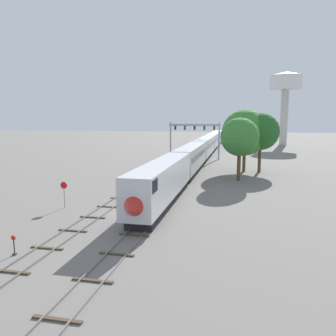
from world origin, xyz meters
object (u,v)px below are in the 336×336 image
object	(u,v)px
signal_gantry	(194,132)
switch_stand	(14,248)
trackside_tree_mid	(261,132)
trackside_tree_right	(245,133)
passenger_train	(205,147)
water_tower	(286,86)
stop_sign	(64,191)
trackside_tree_left	(240,137)

from	to	relation	value
signal_gantry	switch_stand	distance (m)	59.41
trackside_tree_mid	trackside_tree_right	distance (m)	2.69
passenger_train	trackside_tree_mid	xyz separation A→B (m)	(11.79, -18.77, 4.62)
water_tower	trackside_tree_mid	size ratio (longest dim) A/B	2.40
signal_gantry	stop_sign	size ratio (longest dim) A/B	4.20
passenger_train	trackside_tree_right	bearing A→B (deg)	-63.95
trackside_tree_right	water_tower	bearing A→B (deg)	77.60
switch_stand	signal_gantry	bearing A→B (deg)	85.30
switch_stand	stop_sign	distance (m)	12.67
stop_sign	trackside_tree_left	size ratio (longest dim) A/B	0.30
trackside_tree_left	trackside_tree_right	bearing A→B (deg)	84.65
passenger_train	trackside_tree_left	distance (m)	29.49
stop_sign	trackside_tree_left	bearing A→B (deg)	48.01
signal_gantry	passenger_train	bearing A→B (deg)	35.35
signal_gantry	switch_stand	size ratio (longest dim) A/B	8.29
passenger_train	switch_stand	bearing A→B (deg)	-96.69
switch_stand	trackside_tree_left	size ratio (longest dim) A/B	0.15
signal_gantry	water_tower	bearing A→B (deg)	61.53
trackside_tree_left	trackside_tree_mid	size ratio (longest dim) A/B	0.92
switch_stand	water_tower	bearing A→B (deg)	74.04
passenger_train	stop_sign	world-z (taller)	passenger_train
stop_sign	trackside_tree_right	bearing A→B (deg)	57.17
passenger_train	trackside_tree_right	xyz separation A→B (m)	(9.11, -18.64, 4.40)
passenger_train	signal_gantry	world-z (taller)	signal_gantry
trackside_tree_left	trackside_tree_mid	bearing A→B (deg)	68.94
switch_stand	trackside_tree_right	bearing A→B (deg)	68.84
trackside_tree_left	trackside_tree_right	size ratio (longest dim) A/B	0.87
signal_gantry	switch_stand	xyz separation A→B (m)	(-4.85, -58.93, -5.76)
signal_gantry	trackside_tree_right	xyz separation A→B (m)	(11.36, -17.05, 0.73)
trackside_tree_left	water_tower	bearing A→B (deg)	78.49
passenger_train	switch_stand	world-z (taller)	passenger_train
passenger_train	stop_sign	size ratio (longest dim) A/B	38.36
passenger_train	signal_gantry	xyz separation A→B (m)	(-2.25, -1.60, 3.67)
trackside_tree_mid	switch_stand	bearing A→B (deg)	-114.34
switch_stand	trackside_tree_right	world-z (taller)	trackside_tree_right
signal_gantry	trackside_tree_right	distance (m)	20.50
trackside_tree_left	trackside_tree_mid	world-z (taller)	trackside_tree_mid
water_tower	stop_sign	size ratio (longest dim) A/B	8.80
signal_gantry	trackside_tree_left	size ratio (longest dim) A/B	1.25
trackside_tree_mid	stop_sign	bearing A→B (deg)	-126.46
signal_gantry	trackside_tree_right	size ratio (longest dim) A/B	1.09
passenger_train	switch_stand	size ratio (longest dim) A/B	75.67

